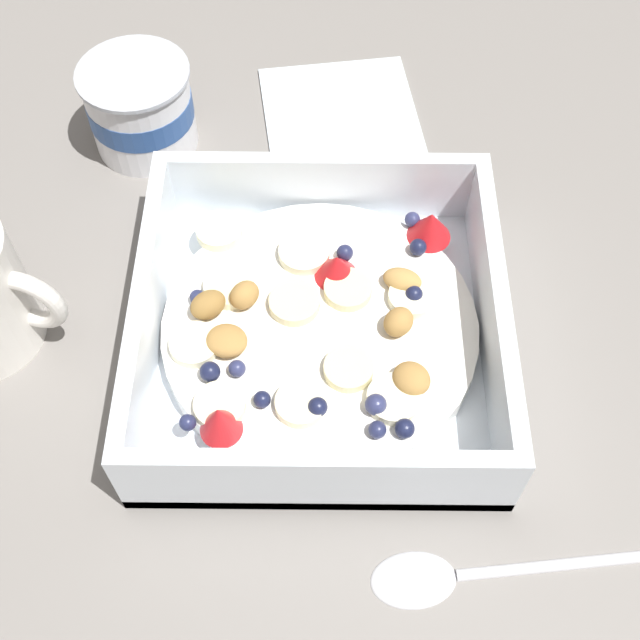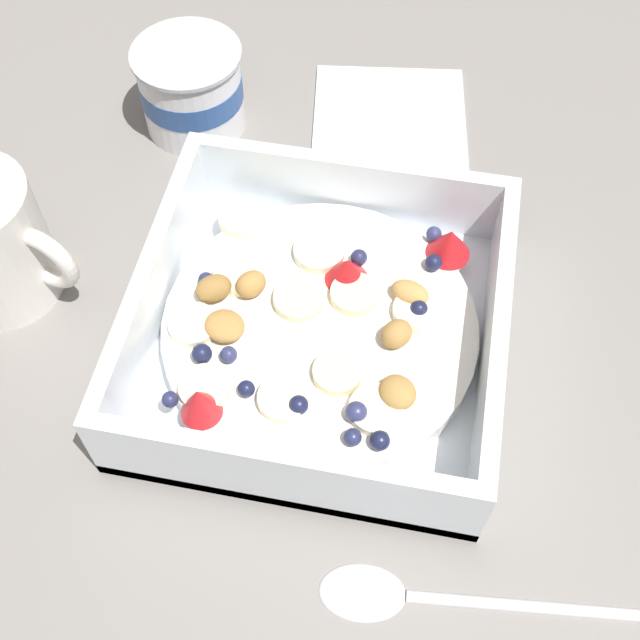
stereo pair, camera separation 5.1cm
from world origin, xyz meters
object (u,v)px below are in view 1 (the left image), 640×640
(fruit_bowl, at_px, (320,329))
(yogurt_cup, at_px, (140,108))
(folded_napkin, at_px, (340,112))
(spoon, at_px, (462,573))

(fruit_bowl, xyz_separation_m, yogurt_cup, (0.18, 0.13, 0.01))
(yogurt_cup, xyz_separation_m, folded_napkin, (0.03, -0.15, -0.03))
(fruit_bowl, distance_m, spoon, 0.17)
(folded_napkin, bearing_deg, spoon, -169.93)
(fruit_bowl, relative_size, spoon, 1.29)
(fruit_bowl, xyz_separation_m, spoon, (-0.15, -0.08, -0.02))
(yogurt_cup, height_order, folded_napkin, yogurt_cup)
(fruit_bowl, bearing_deg, yogurt_cup, 36.12)
(spoon, bearing_deg, fruit_bowl, 28.10)
(spoon, height_order, folded_napkin, spoon)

